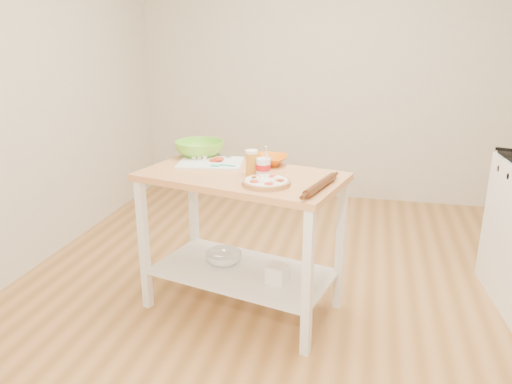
{
  "coord_description": "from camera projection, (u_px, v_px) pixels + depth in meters",
  "views": [
    {
      "loc": [
        0.41,
        -2.92,
        1.72
      ],
      "look_at": [
        -0.25,
        -0.09,
        0.77
      ],
      "focal_mm": 35.0,
      "sensor_mm": 36.0,
      "label": 1
    }
  ],
  "objects": [
    {
      "name": "room_shell",
      "position": [
        301.0,
        96.0,
        2.9
      ],
      "size": [
        4.04,
        4.54,
        2.74
      ],
      "color": "#B98044",
      "rests_on": "ground"
    },
    {
      "name": "prep_island",
      "position": [
        242.0,
        213.0,
        3.05
      ],
      "size": [
        1.31,
        0.92,
        0.9
      ],
      "rotation": [
        0.0,
        0.0,
        -0.25
      ],
      "color": "tan",
      "rests_on": "ground"
    },
    {
      "name": "pizza",
      "position": [
        266.0,
        182.0,
        2.76
      ],
      "size": [
        0.27,
        0.27,
        0.04
      ],
      "rotation": [
        0.0,
        0.0,
        -0.18
      ],
      "color": "tan",
      "rests_on": "prep_island"
    },
    {
      "name": "cutting_board",
      "position": [
        210.0,
        162.0,
        3.2
      ],
      "size": [
        0.44,
        0.35,
        0.04
      ],
      "rotation": [
        0.0,
        0.0,
        0.14
      ],
      "color": "white",
      "rests_on": "prep_island"
    },
    {
      "name": "spatula",
      "position": [
        222.0,
        165.0,
        3.09
      ],
      "size": [
        0.15,
        0.05,
        0.01
      ],
      "rotation": [
        0.0,
        0.0,
        -0.09
      ],
      "color": "#36CEAC",
      "rests_on": "cutting_board"
    },
    {
      "name": "knife",
      "position": [
        213.0,
        153.0,
        3.39
      ],
      "size": [
        0.24,
        0.15,
        0.01
      ],
      "rotation": [
        0.0,
        0.0,
        -0.58
      ],
      "color": "silver",
      "rests_on": "cutting_board"
    },
    {
      "name": "orange_bowl",
      "position": [
        269.0,
        160.0,
        3.17
      ],
      "size": [
        0.25,
        0.25,
        0.06
      ],
      "primitive_type": "imported",
      "rotation": [
        0.0,
        0.0,
        -0.08
      ],
      "color": "#D56304",
      "rests_on": "prep_island"
    },
    {
      "name": "green_bowl",
      "position": [
        200.0,
        149.0,
        3.36
      ],
      "size": [
        0.46,
        0.46,
        0.1
      ],
      "primitive_type": "imported",
      "rotation": [
        0.0,
        0.0,
        -0.64
      ],
      "color": "#74C431",
      "rests_on": "prep_island"
    },
    {
      "name": "beer_pint",
      "position": [
        252.0,
        162.0,
        2.93
      ],
      "size": [
        0.07,
        0.07,
        0.15
      ],
      "color": "#C28324",
      "rests_on": "prep_island"
    },
    {
      "name": "yogurt_tub",
      "position": [
        263.0,
        167.0,
        2.92
      ],
      "size": [
        0.09,
        0.09,
        0.18
      ],
      "color": "white",
      "rests_on": "prep_island"
    },
    {
      "name": "rolling_pin",
      "position": [
        320.0,
        185.0,
        2.68
      ],
      "size": [
        0.15,
        0.38,
        0.04
      ],
      "primitive_type": "cylinder",
      "rotation": [
        1.57,
        0.0,
        -0.28
      ],
      "color": "#562C13",
      "rests_on": "prep_island"
    },
    {
      "name": "shelf_glass_bowl",
      "position": [
        224.0,
        258.0,
        3.26
      ],
      "size": [
        0.31,
        0.31,
        0.08
      ],
      "primitive_type": "imported",
      "rotation": [
        0.0,
        0.0,
        -0.4
      ],
      "color": "silver",
      "rests_on": "prep_island"
    },
    {
      "name": "shelf_bin",
      "position": [
        277.0,
        274.0,
        3.01
      ],
      "size": [
        0.14,
        0.14,
        0.11
      ],
      "primitive_type": "cube",
      "rotation": [
        0.0,
        0.0,
        -0.25
      ],
      "color": "white",
      "rests_on": "prep_island"
    }
  ]
}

